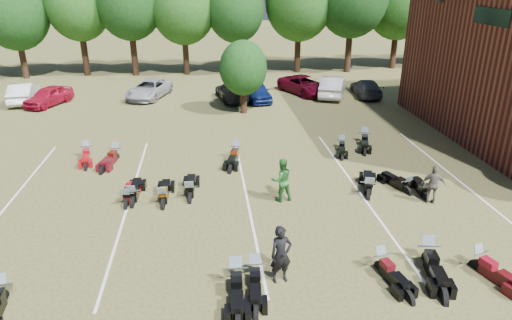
{
  "coord_description": "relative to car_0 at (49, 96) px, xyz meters",
  "views": [
    {
      "loc": [
        -4.59,
        -14.78,
        9.01
      ],
      "look_at": [
        -2.45,
        4.0,
        1.2
      ],
      "focal_mm": 32.0,
      "sensor_mm": 36.0,
      "label": 1
    }
  ],
  "objects": [
    {
      "name": "ground",
      "position": [
        15.9,
        -19.04,
        -0.69
      ],
      "size": [
        160.0,
        160.0,
        0.0
      ],
      "primitive_type": "plane",
      "color": "brown",
      "rests_on": "ground"
    },
    {
      "name": "car_0",
      "position": [
        0.0,
        0.0,
        0.0
      ],
      "size": [
        3.16,
        4.33,
        1.37
      ],
      "primitive_type": "imported",
      "rotation": [
        0.0,
        0.0,
        -0.43
      ],
      "color": "maroon",
      "rests_on": "ground"
    },
    {
      "name": "car_1",
      "position": [
        -2.05,
        1.02,
        0.06
      ],
      "size": [
        2.21,
        4.7,
        1.49
      ],
      "primitive_type": "imported",
      "rotation": [
        0.0,
        0.0,
        3.29
      ],
      "color": "silver",
      "rests_on": "ground"
    },
    {
      "name": "car_2",
      "position": [
        7.04,
        1.36,
        -0.0
      ],
      "size": [
        3.65,
        5.36,
        1.36
      ],
      "primitive_type": "imported",
      "rotation": [
        0.0,
        0.0,
        -0.31
      ],
      "color": "#999AA2",
      "rests_on": "ground"
    },
    {
      "name": "car_3",
      "position": [
        13.34,
        -0.02,
        -0.01
      ],
      "size": [
        2.65,
        4.93,
        1.36
      ],
      "primitive_type": "imported",
      "rotation": [
        0.0,
        0.0,
        3.31
      ],
      "color": "black",
      "rests_on": "ground"
    },
    {
      "name": "car_4",
      "position": [
        15.16,
        -0.37,
        0.02
      ],
      "size": [
        2.2,
        4.34,
        1.42
      ],
      "primitive_type": "imported",
      "rotation": [
        0.0,
        0.0,
        0.13
      ],
      "color": "#0B1A53",
      "rests_on": "ground"
    },
    {
      "name": "car_5",
      "position": [
        21.19,
        0.15,
        0.11
      ],
      "size": [
        3.31,
        5.13,
        1.6
      ],
      "primitive_type": "imported",
      "rotation": [
        0.0,
        0.0,
        2.77
      ],
      "color": "beige",
      "rests_on": "ground"
    },
    {
      "name": "car_6",
      "position": [
        19.18,
        1.28,
        0.01
      ],
      "size": [
        4.17,
        5.48,
        1.38
      ],
      "primitive_type": "imported",
      "rotation": [
        0.0,
        0.0,
        0.43
      ],
      "color": "#510416",
      "rests_on": "ground"
    },
    {
      "name": "car_7",
      "position": [
        23.83,
        -0.03,
        -0.04
      ],
      "size": [
        2.22,
        4.57,
        1.28
      ],
      "primitive_type": "imported",
      "rotation": [
        0.0,
        0.0,
        3.04
      ],
      "color": "#333337",
      "rests_on": "ground"
    },
    {
      "name": "person_black",
      "position": [
        13.41,
        -22.14,
        0.28
      ],
      "size": [
        0.78,
        0.6,
        1.92
      ],
      "primitive_type": "imported",
      "rotation": [
        0.0,
        0.0,
        0.22
      ],
      "color": "black",
      "rests_on": "ground"
    },
    {
      "name": "person_green",
      "position": [
        14.34,
        -16.73,
        0.26
      ],
      "size": [
        1.03,
        0.87,
        1.89
      ],
      "primitive_type": "imported",
      "rotation": [
        0.0,
        0.0,
        3.32
      ],
      "color": "#235E25",
      "rests_on": "ground"
    },
    {
      "name": "person_grey",
      "position": [
        20.56,
        -17.69,
        0.16
      ],
      "size": [
        1.07,
        0.71,
        1.69
      ],
      "primitive_type": "imported",
      "rotation": [
        0.0,
        0.0,
        2.81
      ],
      "color": "#5C564E",
      "rests_on": "ground"
    },
    {
      "name": "motorcycle_1",
      "position": [
        5.13,
        -22.2,
        -0.69
      ],
      "size": [
        0.93,
        2.28,
        1.23
      ],
      "primitive_type": null,
      "rotation": [
        0.0,
        0.0,
        0.1
      ],
      "color": "black",
      "rests_on": "ground"
    },
    {
      "name": "motorcycle_2",
      "position": [
        12.01,
        -22.26,
        -0.69
      ],
      "size": [
        0.89,
        2.49,
        1.37
      ],
      "primitive_type": null,
      "rotation": [
        0.0,
        0.0,
        -0.05
      ],
      "color": "black",
      "rests_on": "ground"
    },
    {
      "name": "motorcycle_3",
      "position": [
        12.62,
        -22.05,
        -0.69
      ],
      "size": [
        0.91,
        2.28,
        1.24
      ],
      "primitive_type": null,
      "rotation": [
        0.0,
        0.0,
        -0.09
      ],
      "color": "black",
      "rests_on": "ground"
    },
    {
      "name": "motorcycle_4",
      "position": [
        18.4,
        -21.81,
        -0.69
      ],
      "size": [
        1.25,
        2.62,
        1.4
      ],
      "primitive_type": null,
      "rotation": [
        0.0,
        0.0,
        -0.18
      ],
      "color": "black",
      "rests_on": "ground"
    },
    {
      "name": "motorcycle_5",
      "position": [
        16.75,
        -21.99,
        -0.69
      ],
      "size": [
        1.06,
        2.24,
        1.2
      ],
      "primitive_type": null,
      "rotation": [
        0.0,
        0.0,
        0.18
      ],
      "color": "black",
      "rests_on": "ground"
    },
    {
      "name": "motorcycle_6",
      "position": [
        19.91,
        -22.29,
        -0.69
      ],
      "size": [
        1.37,
        2.35,
        1.25
      ],
      "primitive_type": null,
      "rotation": [
        0.0,
        0.0,
        0.31
      ],
      "color": "#42090E",
      "rests_on": "ground"
    },
    {
      "name": "motorcycle_7",
      "position": [
        7.88,
        -16.58,
        -0.69
      ],
      "size": [
        0.85,
        2.25,
        1.23
      ],
      "primitive_type": null,
      "rotation": [
        0.0,
        0.0,
        3.07
      ],
      "color": "maroon",
      "rests_on": "ground"
    },
    {
      "name": "motorcycle_8",
      "position": [
        9.38,
        -16.75,
        -0.69
      ],
      "size": [
        0.83,
        2.41,
        1.33
      ],
      "primitive_type": null,
      "rotation": [
        0.0,
        0.0,
        3.11
      ],
      "color": "black",
      "rests_on": "ground"
    },
    {
      "name": "motorcycle_9",
      "position": [
        8.1,
        -16.44,
        -0.69
      ],
      "size": [
        0.82,
        2.4,
        1.33
      ],
      "primitive_type": null,
      "rotation": [
        0.0,
        0.0,
        3.12
      ],
      "color": "black",
      "rests_on": "ground"
    },
    {
      "name": "motorcycle_10",
      "position": [
        10.47,
        -16.32,
        -0.69
      ],
      "size": [
        0.85,
        2.42,
        1.33
      ],
      "primitive_type": null,
      "rotation": [
        0.0,
        0.0,
        3.11
      ],
      "color": "black",
      "rests_on": "ground"
    },
    {
      "name": "motorcycle_11",
      "position": [
        18.12,
        -16.88,
        -0.69
      ],
      "size": [
        1.5,
        2.61,
        1.39
      ],
      "primitive_type": null,
      "rotation": [
        0.0,
        0.0,
        2.84
      ],
      "color": "black",
      "rests_on": "ground"
    },
    {
      "name": "motorcycle_12",
      "position": [
        19.91,
        -16.69,
        -0.69
      ],
      "size": [
        1.38,
        2.28,
        1.21
      ],
      "primitive_type": null,
      "rotation": [
        0.0,
        0.0,
        3.49
      ],
      "color": "black",
      "rests_on": "ground"
    },
    {
      "name": "motorcycle_13",
      "position": [
        20.48,
        -17.33,
        -0.69
      ],
      "size": [
        0.86,
        2.1,
        1.14
      ],
      "primitive_type": null,
      "rotation": [
        0.0,
        0.0,
        3.04
      ],
      "color": "black",
      "rests_on": "ground"
    },
    {
      "name": "motorcycle_14",
      "position": [
        6.57,
        -11.29,
        -0.69
      ],
      "size": [
        1.21,
        2.41,
        1.28
      ],
      "primitive_type": null,
      "rotation": [
        0.0,
        0.0,
        -0.22
      ],
      "color": "#490A13",
      "rests_on": "ground"
    },
    {
      "name": "motorcycle_15",
      "position": [
        5.02,
        -10.77,
        -0.69
      ],
      "size": [
        1.07,
        2.31,
        1.24
      ],
      "primitive_type": null,
      "rotation": [
        0.0,
        0.0,
        0.17
      ],
      "color": "maroon",
      "rests_on": "ground"
    },
    {
      "name": "motorcycle_17",
      "position": [
        12.78,
        -11.8,
        -0.69
      ],
      "size": [
        1.32,
        2.54,
        1.35
      ],
      "primitive_type": null,
      "rotation": [
        0.0,
        0.0,
        -0.24
      ],
      "color": "black",
      "rests_on": "ground"
    },
    {
      "name": "motorcycle_18",
      "position": [
        18.61,
        -11.17,
        -0.69
      ],
      "size": [
        1.13,
        2.09,
        1.11
      ],
      "primitive_type": null,
      "rotation": [
        0.0,
        0.0,
        -0.26
      ],
      "color": "black",
      "rests_on": "ground"
    },
    {
      "name": "motorcycle_19",
      "position": [
        20.14,
        -10.41,
        -0.69
      ],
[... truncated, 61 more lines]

